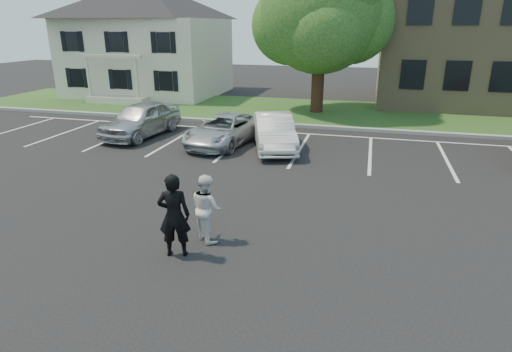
{
  "coord_description": "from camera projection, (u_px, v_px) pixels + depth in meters",
  "views": [
    {
      "loc": [
        2.59,
        -8.76,
        4.84
      ],
      "look_at": [
        0.0,
        1.0,
        1.25
      ],
      "focal_mm": 30.0,
      "sensor_mm": 36.0,
      "label": 1
    }
  ],
  "objects": [
    {
      "name": "car_silver_minivan",
      "position": [
        224.0,
        130.0,
        18.09
      ],
      "size": [
        2.78,
        4.77,
        1.25
      ],
      "primitive_type": "imported",
      "rotation": [
        0.0,
        0.0,
        -0.17
      ],
      "color": "#B0B3B9",
      "rests_on": "ground"
    },
    {
      "name": "car_silver_west",
      "position": [
        141.0,
        119.0,
        19.39
      ],
      "size": [
        2.33,
        4.71,
        1.55
      ],
      "primitive_type": "imported",
      "rotation": [
        0.0,
        0.0,
        -0.11
      ],
      "color": "#B4B5BA",
      "rests_on": "ground"
    },
    {
      "name": "man_black_suit",
      "position": [
        174.0,
        216.0,
        9.21
      ],
      "size": [
        0.79,
        0.63,
        1.9
      ],
      "primitive_type": "imported",
      "rotation": [
        0.0,
        0.0,
        3.43
      ],
      "color": "black",
      "rests_on": "ground"
    },
    {
      "name": "curb",
      "position": [
        313.0,
        126.0,
        21.13
      ],
      "size": [
        40.0,
        0.3,
        0.15
      ],
      "primitive_type": "cube",
      "color": "gray",
      "rests_on": "ground"
    },
    {
      "name": "grass_strip",
      "position": [
        322.0,
        112.0,
        24.78
      ],
      "size": [
        44.0,
        8.0,
        0.08
      ],
      "primitive_type": "cube",
      "color": "#274019",
      "rests_on": "ground"
    },
    {
      "name": "tree",
      "position": [
        323.0,
        14.0,
        23.01
      ],
      "size": [
        7.8,
        7.2,
        8.8
      ],
      "color": "black",
      "rests_on": "ground"
    },
    {
      "name": "ground_plane",
      "position": [
        245.0,
        239.0,
        10.22
      ],
      "size": [
        90.0,
        90.0,
        0.0
      ],
      "primitive_type": "plane",
      "color": "black",
      "rests_on": "ground"
    },
    {
      "name": "car_white_sedan",
      "position": [
        274.0,
        132.0,
        17.41
      ],
      "size": [
        2.74,
        4.5,
        1.4
      ],
      "primitive_type": "imported",
      "rotation": [
        0.0,
        0.0,
        0.32
      ],
      "color": "silver",
      "rests_on": "ground"
    },
    {
      "name": "house",
      "position": [
        148.0,
        39.0,
        30.27
      ],
      "size": [
        10.3,
        9.22,
        7.6
      ],
      "color": "beige",
      "rests_on": "ground"
    },
    {
      "name": "stall_lines",
      "position": [
        336.0,
        146.0,
        18.04
      ],
      "size": [
        34.0,
        5.36,
        0.01
      ],
      "color": "silver",
      "rests_on": "ground"
    },
    {
      "name": "man_white_shirt",
      "position": [
        206.0,
        208.0,
        9.96
      ],
      "size": [
        1.0,
        0.97,
        1.62
      ],
      "primitive_type": "imported",
      "rotation": [
        0.0,
        0.0,
        2.44
      ],
      "color": "silver",
      "rests_on": "ground"
    }
  ]
}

